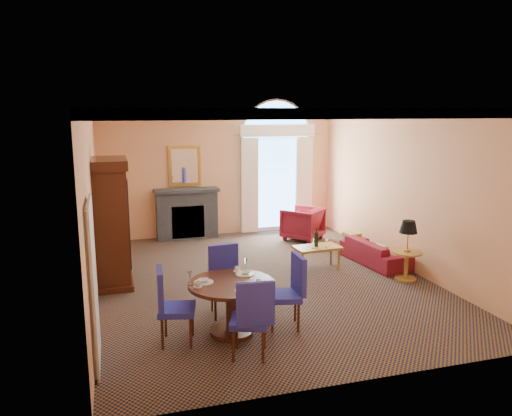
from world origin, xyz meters
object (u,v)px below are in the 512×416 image
object	(u,v)px
side_table	(408,243)
sofa	(375,252)
coffee_table	(317,248)
armoire	(111,225)
dining_table	(232,296)
armchair	(303,224)

from	to	relation	value
side_table	sofa	bearing A→B (deg)	92.65
coffee_table	side_table	size ratio (longest dim) A/B	0.85
armoire	coffee_table	distance (m)	4.04
side_table	armoire	bearing A→B (deg)	165.56
dining_table	armoire	bearing A→B (deg)	120.66
coffee_table	side_table	world-z (taller)	side_table
armoire	armchair	xyz separation A→B (m)	(4.55, 1.98, -0.72)
armoire	armchair	size ratio (longest dim) A/B	2.63
side_table	coffee_table	bearing A→B (deg)	141.11
dining_table	coffee_table	distance (m)	3.39
armoire	dining_table	distance (m)	3.18
armchair	coffee_table	xyz separation A→B (m)	(-0.58, -2.26, 0.04)
armchair	side_table	world-z (taller)	side_table
sofa	side_table	world-z (taller)	side_table
dining_table	sofa	distance (m)	4.40
armchair	dining_table	bearing A→B (deg)	16.15
armoire	dining_table	bearing A→B (deg)	-59.34
coffee_table	armchair	bearing A→B (deg)	71.89
coffee_table	side_table	bearing A→B (deg)	-42.64
armoire	dining_table	world-z (taller)	armoire
sofa	armchair	bearing A→B (deg)	11.27
armoire	sofa	size ratio (longest dim) A/B	1.37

